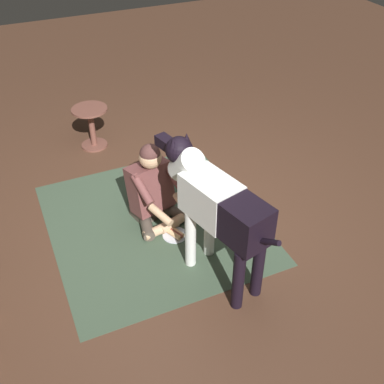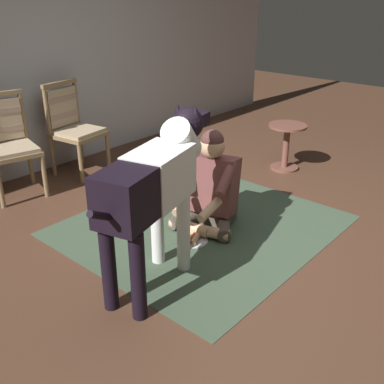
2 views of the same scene
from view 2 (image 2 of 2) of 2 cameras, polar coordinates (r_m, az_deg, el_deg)
name	(u,v)px [view 2 (image 2 of 2)]	position (r m, az deg, el deg)	size (l,w,h in m)	color
ground_plane	(234,238)	(3.80, 5.20, -5.68)	(13.82, 13.82, 0.00)	#4D3122
back_wall	(39,48)	(5.24, -18.48, 16.68)	(7.98, 0.10, 2.60)	#B2B4B9
area_rug	(201,225)	(3.96, 1.18, -4.13)	(2.12, 1.95, 0.01)	#3C4E3B
dining_chair_left_of_pair	(8,140)	(4.75, -21.95, 6.04)	(0.55, 0.55, 0.98)	olive
dining_chair_right_of_pair	(72,124)	(5.10, -14.74, 8.20)	(0.52, 0.53, 0.98)	olive
person_sitting_on_floor	(211,188)	(3.84, 2.33, 0.54)	(0.70, 0.58, 0.85)	brown
large_dog	(155,183)	(2.96, -4.60, 1.14)	(1.39, 0.51, 1.15)	silver
hot_dog_on_plate	(193,239)	(3.72, 0.15, -5.85)	(0.24, 0.24, 0.06)	silver
round_side_table	(286,143)	(5.20, 11.67, 6.05)	(0.42, 0.42, 0.51)	brown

